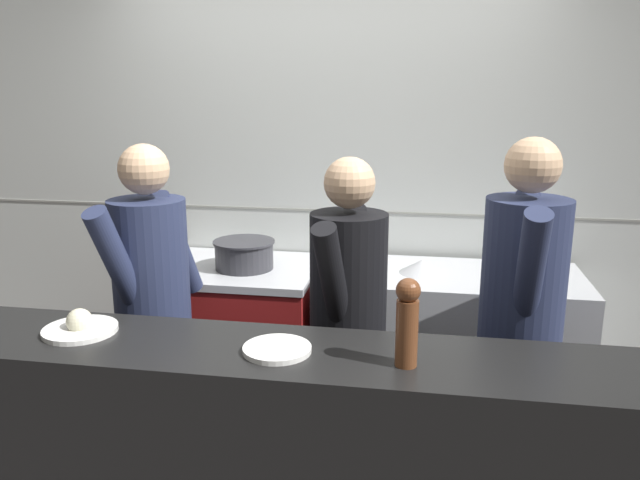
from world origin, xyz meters
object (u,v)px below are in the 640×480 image
object	(u,v)px
chef_sous	(348,323)
mixing_bowl_steel	(422,266)
chef_line	(520,317)
oven_range	(239,340)
plated_dish_appetiser	(277,349)
chef_head_cook	(153,307)
pepper_mill	(407,320)
stock_pot	(244,254)
plated_dish_main	(80,326)

from	to	relation	value
chef_sous	mixing_bowl_steel	bearing A→B (deg)	78.64
chef_line	oven_range	bearing A→B (deg)	157.90
plated_dish_appetiser	chef_sous	world-z (taller)	chef_sous
chef_sous	chef_line	distance (m)	0.72
plated_dish_appetiser	chef_head_cook	size ratio (longest dim) A/B	0.14
mixing_bowl_steel	chef_sous	distance (m)	0.79
chef_head_cook	chef_sous	size ratio (longest dim) A/B	1.03
plated_dish_appetiser	chef_head_cook	world-z (taller)	chef_head_cook
pepper_mill	chef_sous	bearing A→B (deg)	112.60
stock_pot	mixing_bowl_steel	bearing A→B (deg)	1.52
pepper_mill	chef_head_cook	distance (m)	1.32
oven_range	chef_sous	distance (m)	1.12
plated_dish_appetiser	chef_sous	bearing A→B (deg)	74.89
plated_dish_main	mixing_bowl_steel	bearing A→B (deg)	46.99
oven_range	pepper_mill	xyz separation A→B (m)	(0.99, -1.37, 0.71)
chef_sous	pepper_mill	bearing A→B (deg)	-56.49
plated_dish_main	plated_dish_appetiser	xyz separation A→B (m)	(0.74, -0.05, -0.01)
chef_sous	oven_range	bearing A→B (deg)	145.26
pepper_mill	chef_sous	xyz separation A→B (m)	(-0.26, 0.63, -0.27)
chef_line	mixing_bowl_steel	bearing A→B (deg)	124.89
chef_head_cook	pepper_mill	bearing A→B (deg)	-14.99
plated_dish_appetiser	chef_sous	xyz separation A→B (m)	(0.16, 0.60, -0.13)
oven_range	pepper_mill	distance (m)	1.84
stock_pot	mixing_bowl_steel	xyz separation A→B (m)	(0.96, 0.03, -0.03)
pepper_mill	mixing_bowl_steel	bearing A→B (deg)	88.50
oven_range	chef_head_cook	bearing A→B (deg)	-101.18
oven_range	mixing_bowl_steel	xyz separation A→B (m)	(1.02, -0.01, 0.50)
plated_dish_appetiser	stock_pot	bearing A→B (deg)	111.03
oven_range	chef_head_cook	distance (m)	0.90
mixing_bowl_steel	chef_sous	xyz separation A→B (m)	(-0.30, -0.73, -0.06)
pepper_mill	chef_line	world-z (taller)	chef_line
chef_head_cook	chef_line	bearing A→B (deg)	16.40
oven_range	pepper_mill	size ratio (longest dim) A/B	3.13
plated_dish_main	chef_sous	xyz separation A→B (m)	(0.90, 0.55, -0.14)
oven_range	pepper_mill	bearing A→B (deg)	-54.30
plated_dish_appetiser	chef_head_cook	distance (m)	0.93
stock_pot	pepper_mill	bearing A→B (deg)	-55.28
stock_pot	pepper_mill	size ratio (longest dim) A/B	1.17
mixing_bowl_steel	chef_head_cook	size ratio (longest dim) A/B	0.15
mixing_bowl_steel	plated_dish_appetiser	world-z (taller)	plated_dish_appetiser
oven_range	pepper_mill	world-z (taller)	pepper_mill
mixing_bowl_steel	chef_sous	bearing A→B (deg)	-112.27
plated_dish_appetiser	chef_line	world-z (taller)	chef_line
chef_head_cook	plated_dish_main	bearing A→B (deg)	-79.34
mixing_bowl_steel	chef_head_cook	world-z (taller)	chef_head_cook
oven_range	chef_head_cook	size ratio (longest dim) A/B	0.55
mixing_bowl_steel	plated_dish_appetiser	size ratio (longest dim) A/B	1.04
stock_pot	plated_dish_main	distance (m)	1.28
chef_sous	plated_dish_main	bearing A→B (deg)	-137.44
plated_dish_appetiser	chef_sous	size ratio (longest dim) A/B	0.14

